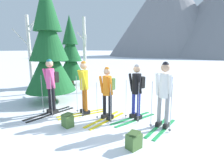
# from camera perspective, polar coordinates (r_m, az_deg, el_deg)

# --- Properties ---
(ground_plane) EXTENTS (400.00, 400.00, 0.00)m
(ground_plane) POSITION_cam_1_polar(r_m,az_deg,el_deg) (5.98, -3.33, -10.45)
(ground_plane) COLOR white
(skier_in_pink) EXTENTS (0.62, 1.81, 1.87)m
(skier_in_pink) POSITION_cam_1_polar(r_m,az_deg,el_deg) (6.38, -18.81, 0.34)
(skier_in_pink) COLOR black
(skier_in_pink) RESTS_ON ground
(skier_in_yellow) EXTENTS (1.17, 1.59, 1.81)m
(skier_in_yellow) POSITION_cam_1_polar(r_m,az_deg,el_deg) (6.05, -8.90, -0.36)
(skier_in_yellow) COLOR yellow
(skier_in_yellow) RESTS_ON ground
(skier_in_orange) EXTENTS (0.60, 1.70, 1.67)m
(skier_in_orange) POSITION_cam_1_polar(r_m,az_deg,el_deg) (5.56, -1.46, -2.03)
(skier_in_orange) COLOR yellow
(skier_in_orange) RESTS_ON ground
(skier_in_black) EXTENTS (0.94, 1.67, 1.74)m
(skier_in_black) POSITION_cam_1_polar(r_m,az_deg,el_deg) (5.62, 7.83, -1.43)
(skier_in_black) COLOR green
(skier_in_black) RESTS_ON ground
(skier_in_white) EXTENTS (0.61, 1.61, 1.86)m
(skier_in_white) POSITION_cam_1_polar(r_m,az_deg,el_deg) (5.13, 16.25, -2.00)
(skier_in_white) COLOR green
(skier_in_white) RESTS_ON ground
(pine_tree_near) EXTENTS (1.71, 1.71, 4.14)m
(pine_tree_near) POSITION_cam_1_polar(r_m,az_deg,el_deg) (11.23, -12.99, 9.27)
(pine_tree_near) COLOR #51381E
(pine_tree_near) RESTS_ON ground
(pine_tree_mid) EXTENTS (2.02, 2.02, 4.87)m
(pine_tree_mid) POSITION_cam_1_polar(r_m,az_deg,el_deg) (7.80, -19.41, 10.73)
(pine_tree_mid) COLOR #51381E
(pine_tree_mid) RESTS_ON ground
(birch_tree_tall) EXTENTS (0.79, 1.07, 3.69)m
(birch_tree_tall) POSITION_cam_1_polar(r_m,az_deg,el_deg) (9.04, -8.63, 8.98)
(birch_tree_tall) COLOR silver
(birch_tree_tall) RESTS_ON ground
(birch_tree_slender) EXTENTS (1.03, 1.02, 3.89)m
(birch_tree_slender) POSITION_cam_1_polar(r_m,az_deg,el_deg) (9.48, -24.60, 8.68)
(birch_tree_slender) COLOR silver
(birch_tree_slender) RESTS_ON ground
(backpack_on_snow_front) EXTENTS (0.38, 0.33, 0.38)m
(backpack_on_snow_front) POSITION_cam_1_polar(r_m,az_deg,el_deg) (5.39, -13.92, -11.12)
(backpack_on_snow_front) COLOR #4C7238
(backpack_on_snow_front) RESTS_ON ground
(backpack_on_snow_beside) EXTENTS (0.34, 0.38, 0.38)m
(backpack_on_snow_beside) POSITION_cam_1_polar(r_m,az_deg,el_deg) (4.22, 6.96, -17.36)
(backpack_on_snow_beside) COLOR #4C7238
(backpack_on_snow_beside) RESTS_ON ground
(mountain_ridge_distant) EXTENTS (58.67, 47.60, 26.73)m
(mountain_ridge_distant) POSITION_cam_1_polar(r_m,az_deg,el_deg) (63.62, 27.09, 19.33)
(mountain_ridge_distant) COLOR gray
(mountain_ridge_distant) RESTS_ON ground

